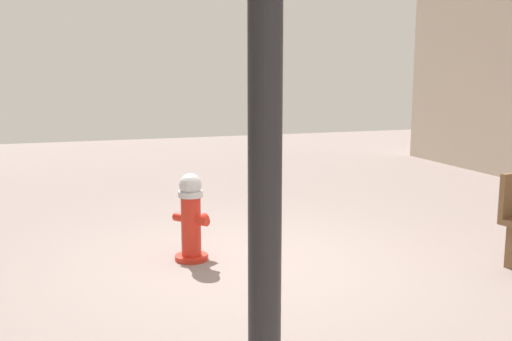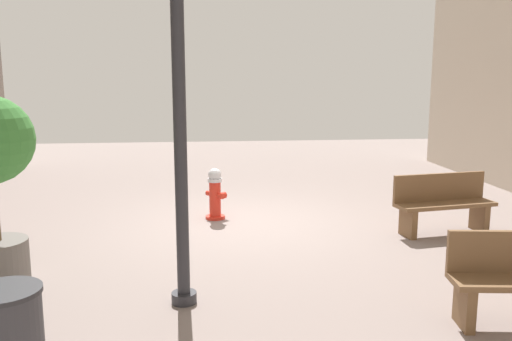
# 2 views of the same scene
# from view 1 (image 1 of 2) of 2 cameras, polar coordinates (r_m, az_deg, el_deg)

# --- Properties ---
(ground_plane) EXTENTS (23.40, 23.40, 0.00)m
(ground_plane) POSITION_cam_1_polar(r_m,az_deg,el_deg) (5.95, -0.57, -9.29)
(ground_plane) COLOR gray
(fire_hydrant) EXTENTS (0.39, 0.39, 0.91)m
(fire_hydrant) POSITION_cam_1_polar(r_m,az_deg,el_deg) (6.08, -6.28, -4.48)
(fire_hydrant) COLOR red
(fire_hydrant) RESTS_ON ground_plane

